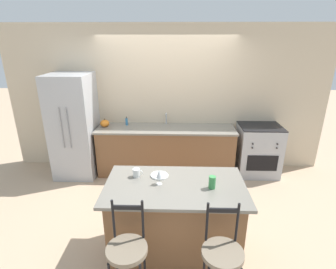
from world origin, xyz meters
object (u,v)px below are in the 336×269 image
(bar_stool_near, at_px, (128,258))
(oven_range, at_px, (258,150))
(dinner_plate, at_px, (160,175))
(wine_glass, at_px, (159,174))
(pumpkin_decoration, at_px, (105,123))
(soap_bottle, at_px, (127,122))
(refrigerator, at_px, (75,126))
(bar_stool_far, at_px, (222,262))
(tumbler_cup, at_px, (212,182))
(coffee_mug, at_px, (137,173))

(bar_stool_near, bearing_deg, oven_range, 54.25)
(dinner_plate, bearing_deg, oven_range, 47.29)
(oven_range, bearing_deg, wine_glass, -129.99)
(dinner_plate, height_order, pumpkin_decoration, pumpkin_decoration)
(soap_bottle, bearing_deg, pumpkin_decoration, -165.47)
(soap_bottle, bearing_deg, wine_glass, -70.94)
(refrigerator, distance_m, bar_stool_far, 3.52)
(soap_bottle, bearing_deg, refrigerator, -166.99)
(bar_stool_far, relative_size, wine_glass, 6.40)
(oven_range, height_order, wine_glass, wine_glass)
(wine_glass, bearing_deg, refrigerator, 130.31)
(tumbler_cup, bearing_deg, wine_glass, 173.59)
(bar_stool_near, distance_m, wine_glass, 0.88)
(bar_stool_near, relative_size, pumpkin_decoration, 6.67)
(soap_bottle, bearing_deg, bar_stool_near, -80.00)
(oven_range, bearing_deg, bar_stool_far, -112.23)
(wine_glass, xyz_separation_m, soap_bottle, (-0.75, 2.18, -0.10))
(bar_stool_near, relative_size, coffee_mug, 9.40)
(dinner_plate, bearing_deg, wine_glass, -87.76)
(oven_range, relative_size, pumpkin_decoration, 5.70)
(tumbler_cup, xyz_separation_m, soap_bottle, (-1.32, 2.25, -0.05))
(wine_glass, height_order, tumbler_cup, wine_glass)
(oven_range, distance_m, tumbler_cup, 2.47)
(dinner_plate, relative_size, tumbler_cup, 1.50)
(refrigerator, bearing_deg, bar_stool_far, -49.66)
(refrigerator, bearing_deg, pumpkin_decoration, 11.89)
(bar_stool_far, height_order, soap_bottle, bar_stool_far)
(refrigerator, relative_size, wine_glass, 10.81)
(wine_glass, height_order, pumpkin_decoration, wine_glass)
(refrigerator, distance_m, tumbler_cup, 3.02)
(bar_stool_near, distance_m, tumbler_cup, 1.11)
(oven_range, relative_size, coffee_mug, 8.03)
(pumpkin_decoration, xyz_separation_m, soap_bottle, (0.39, 0.10, 0.00))
(bar_stool_near, bearing_deg, bar_stool_far, -0.99)
(dinner_plate, bearing_deg, pumpkin_decoration, 120.87)
(tumbler_cup, height_order, pumpkin_decoration, tumbler_cup)
(oven_range, relative_size, tumbler_cup, 6.81)
(bar_stool_near, bearing_deg, soap_bottle, 100.00)
(dinner_plate, height_order, coffee_mug, coffee_mug)
(bar_stool_near, xyz_separation_m, soap_bottle, (-0.51, 2.87, 0.38))
(dinner_plate, distance_m, pumpkin_decoration, 2.22)
(tumbler_cup, bearing_deg, refrigerator, 137.72)
(oven_range, distance_m, dinner_plate, 2.59)
(bar_stool_near, bearing_deg, wine_glass, 70.00)
(pumpkin_decoration, bearing_deg, bar_stool_far, -57.97)
(bar_stool_far, xyz_separation_m, wine_glass, (-0.60, 0.70, 0.49))
(bar_stool_far, distance_m, soap_bottle, 3.20)
(bar_stool_far, relative_size, coffee_mug, 9.40)
(dinner_plate, height_order, soap_bottle, soap_bottle)
(bar_stool_near, xyz_separation_m, pumpkin_decoration, (-0.89, 2.76, 0.38))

